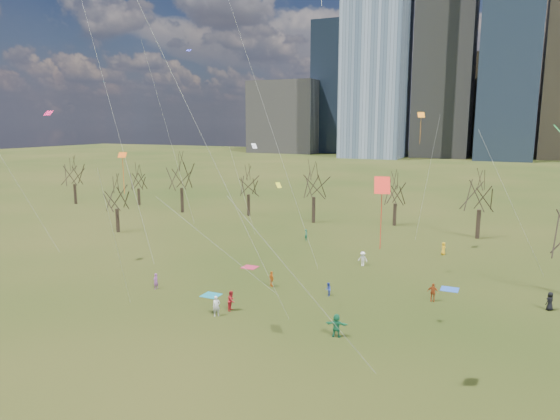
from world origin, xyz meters
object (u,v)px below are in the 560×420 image
at_px(person_1, 216,306).
at_px(blanket_crimson, 250,267).
at_px(person_2, 231,301).
at_px(blanket_navy, 450,289).
at_px(person_4, 272,279).
at_px(blanket_teal, 211,295).

bearing_deg(person_1, blanket_crimson, 62.40).
height_order(person_1, person_2, person_2).
relative_size(blanket_navy, person_4, 1.06).
bearing_deg(blanket_teal, person_1, -52.56).
bearing_deg(person_4, person_1, 123.69).
distance_m(blanket_navy, person_4, 16.80).
bearing_deg(person_4, blanket_teal, 88.86).
bearing_deg(person_1, blanket_navy, -2.70).
distance_m(blanket_teal, blanket_navy, 22.28).
distance_m(person_1, person_2, 1.63).
bearing_deg(blanket_teal, blanket_crimson, 95.85).
bearing_deg(person_4, blanket_crimson, -4.56).
distance_m(person_2, person_4, 6.93).
bearing_deg(person_1, blanket_teal, 83.15).
bearing_deg(blanket_navy, blanket_teal, -151.26).
distance_m(blanket_teal, person_2, 4.34).
bearing_deg(person_2, blanket_teal, 48.08).
relative_size(blanket_navy, person_2, 0.94).
xyz_separation_m(blanket_crimson, person_2, (4.48, -11.70, 0.83)).
height_order(blanket_crimson, person_2, person_2).
bearing_deg(blanket_teal, person_4, 49.02).
relative_size(blanket_teal, blanket_crimson, 1.00).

